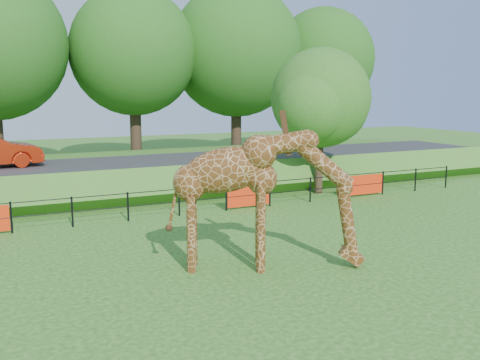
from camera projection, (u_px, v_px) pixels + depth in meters
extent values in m
plane|color=#245214|center=(283.00, 281.00, 13.63)|extent=(90.00, 90.00, 0.00)
cube|color=#245214|center=(131.00, 173.00, 27.32)|extent=(40.00, 9.00, 1.30)
cube|color=#2F2F31|center=(138.00, 162.00, 25.87)|extent=(40.00, 5.00, 0.12)
imported|color=black|center=(255.00, 186.00, 22.68)|extent=(0.69, 0.58, 1.61)
cylinder|color=#2E2214|center=(319.00, 160.00, 25.10)|extent=(0.36, 0.36, 3.20)
sphere|color=#205618|center=(321.00, 98.00, 24.62)|extent=(4.60, 4.60, 4.60)
sphere|color=#205618|center=(332.00, 107.00, 25.80)|extent=(3.45, 3.45, 3.45)
sphere|color=#205618|center=(312.00, 106.00, 23.67)|extent=(3.22, 3.22, 3.22)
cylinder|color=#2E2214|center=(136.00, 127.00, 33.65)|extent=(0.70, 0.70, 5.00)
sphere|color=#185416|center=(133.00, 52.00, 32.88)|extent=(7.80, 7.80, 7.80)
cylinder|color=#2E2214|center=(236.00, 124.00, 36.62)|extent=(0.70, 0.70, 5.00)
sphere|color=#185416|center=(236.00, 51.00, 35.81)|extent=(8.80, 8.80, 8.80)
cylinder|color=#2E2214|center=(322.00, 122.00, 39.59)|extent=(0.70, 0.70, 5.00)
sphere|color=#185416|center=(323.00, 59.00, 38.84)|extent=(7.40, 7.40, 7.40)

